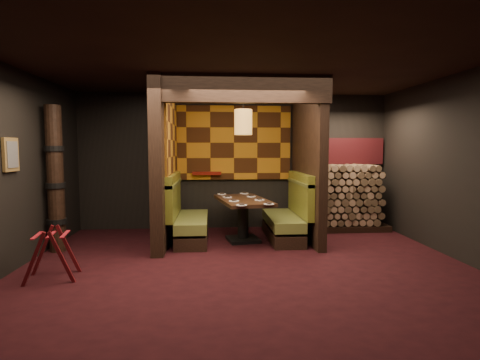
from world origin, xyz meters
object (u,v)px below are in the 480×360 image
booth_bench_left (187,219)px  totem_column (55,180)px  luggage_rack (52,252)px  firewood_stack (345,197)px  dining_table (243,212)px  pendant_lamp (243,122)px  booth_bench_right (288,218)px

booth_bench_left → totem_column: (-2.09, -0.55, 0.79)m
luggage_rack → firewood_stack: (4.87, 2.61, 0.32)m
dining_table → firewood_stack: 2.36m
booth_bench_left → pendant_lamp: (1.04, -0.15, 1.77)m
dining_table → firewood_stack: bearing=20.0°
booth_bench_right → luggage_rack: bearing=-151.5°
booth_bench_right → luggage_rack: booth_bench_right is taller
booth_bench_right → firewood_stack: 1.55m
totem_column → pendant_lamp: bearing=7.2°
luggage_rack → firewood_stack: bearing=28.2°
booth_bench_left → pendant_lamp: pendant_lamp is taller
pendant_lamp → totem_column: (-3.12, -0.40, -0.98)m
booth_bench_left → dining_table: (1.04, -0.10, 0.15)m
totem_column → booth_bench_right: bearing=7.9°
firewood_stack → booth_bench_left: bearing=-167.8°
pendant_lamp → totem_column: pendant_lamp is taller
booth_bench_left → totem_column: totem_column is taller
pendant_lamp → luggage_rack: (-2.66, -1.76, -1.81)m
totem_column → booth_bench_left: bearing=14.8°
booth_bench_left → firewood_stack: 3.33m
pendant_lamp → totem_column: 3.30m
luggage_rack → booth_bench_left: bearing=49.7°
booth_bench_left → firewood_stack: firewood_stack is taller
dining_table → totem_column: bearing=-171.9°
dining_table → luggage_rack: size_ratio=2.22×
booth_bench_right → luggage_rack: 4.00m
dining_table → pendant_lamp: bearing=-90.0°
luggage_rack → firewood_stack: firewood_stack is taller
dining_table → pendant_lamp: size_ratio=1.77×
pendant_lamp → totem_column: size_ratio=0.38×
booth_bench_right → dining_table: booth_bench_right is taller
booth_bench_left → luggage_rack: bearing=-130.3°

